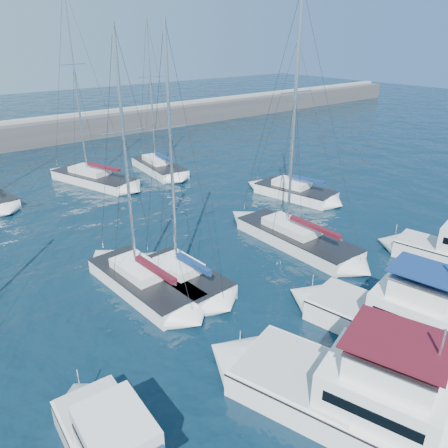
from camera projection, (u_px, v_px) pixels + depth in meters
ground at (319, 331)px, 22.59m from camera, size 220.00×220.00×0.00m
breakwater at (21, 138)px, 59.26m from camera, size 160.00×6.00×4.45m
motor_yacht_port_inner at (362, 397)px, 17.04m from camera, size 6.68×10.20×4.69m
motor_yacht_stbd_inner at (398, 320)px, 21.59m from camera, size 4.68×8.54×4.69m
sailboat_mid_b at (144, 281)px, 26.09m from camera, size 3.56×8.40×15.03m
sailboat_mid_c at (183, 277)px, 26.48m from camera, size 3.33×6.64×15.26m
sailboat_mid_d at (296, 238)px, 31.63m from camera, size 3.22×9.70×17.14m
sailboat_mid_e at (295, 192)px, 40.79m from camera, size 4.42×7.85×14.04m
sailboat_back_b at (94, 178)px, 44.53m from camera, size 5.97×10.22×18.47m
sailboat_back_c at (159, 167)px, 48.25m from camera, size 3.89×8.65×15.99m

